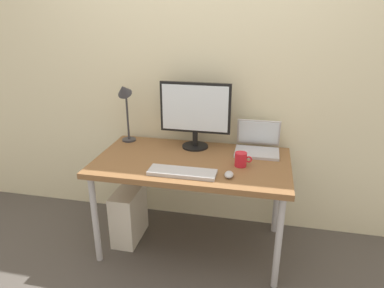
{
  "coord_description": "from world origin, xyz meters",
  "views": [
    {
      "loc": [
        0.48,
        -2.21,
        1.7
      ],
      "look_at": [
        0.0,
        0.0,
        0.84
      ],
      "focal_mm": 32.59,
      "sensor_mm": 36.0,
      "label": 1
    }
  ],
  "objects_px": {
    "keyboard": "(182,172)",
    "coffee_mug": "(241,159)",
    "desk_lamp": "(125,99)",
    "computer_tower": "(129,214)",
    "laptop": "(258,144)",
    "monitor": "(195,112)",
    "desk": "(192,168)",
    "mouse": "(229,175)"
  },
  "relations": [
    {
      "from": "desk_lamp",
      "to": "mouse",
      "type": "relative_size",
      "value": 5.43
    },
    {
      "from": "desk_lamp",
      "to": "computer_tower",
      "type": "height_order",
      "value": "desk_lamp"
    },
    {
      "from": "desk_lamp",
      "to": "desk",
      "type": "bearing_deg",
      "value": -22.89
    },
    {
      "from": "desk_lamp",
      "to": "keyboard",
      "type": "relative_size",
      "value": 1.11
    },
    {
      "from": "monitor",
      "to": "keyboard",
      "type": "height_order",
      "value": "monitor"
    },
    {
      "from": "monitor",
      "to": "coffee_mug",
      "type": "height_order",
      "value": "monitor"
    },
    {
      "from": "monitor",
      "to": "computer_tower",
      "type": "distance_m",
      "value": 0.96
    },
    {
      "from": "laptop",
      "to": "mouse",
      "type": "distance_m",
      "value": 0.51
    },
    {
      "from": "desk",
      "to": "mouse",
      "type": "xyz_separation_m",
      "value": [
        0.29,
        -0.22,
        0.08
      ]
    },
    {
      "from": "monitor",
      "to": "desk_lamp",
      "type": "xyz_separation_m",
      "value": [
        -0.55,
        0.0,
        0.07
      ]
    },
    {
      "from": "monitor",
      "to": "computer_tower",
      "type": "relative_size",
      "value": 1.27
    },
    {
      "from": "laptop",
      "to": "computer_tower",
      "type": "relative_size",
      "value": 0.76
    },
    {
      "from": "laptop",
      "to": "coffee_mug",
      "type": "xyz_separation_m",
      "value": [
        -0.1,
        -0.3,
        -0.01
      ]
    },
    {
      "from": "desk",
      "to": "keyboard",
      "type": "relative_size",
      "value": 3.11
    },
    {
      "from": "laptop",
      "to": "desk_lamp",
      "type": "xyz_separation_m",
      "value": [
        -1.03,
        -0.02,
        0.29
      ]
    },
    {
      "from": "desk_lamp",
      "to": "computer_tower",
      "type": "bearing_deg",
      "value": -72.92
    },
    {
      "from": "computer_tower",
      "to": "monitor",
      "type": "bearing_deg",
      "value": 28.65
    },
    {
      "from": "keyboard",
      "to": "computer_tower",
      "type": "relative_size",
      "value": 1.05
    },
    {
      "from": "desk",
      "to": "desk_lamp",
      "type": "distance_m",
      "value": 0.75
    },
    {
      "from": "monitor",
      "to": "coffee_mug",
      "type": "xyz_separation_m",
      "value": [
        0.37,
        -0.28,
        -0.24
      ]
    },
    {
      "from": "desk_lamp",
      "to": "monitor",
      "type": "bearing_deg",
      "value": -0.1
    },
    {
      "from": "laptop",
      "to": "desk_lamp",
      "type": "relative_size",
      "value": 0.65
    },
    {
      "from": "computer_tower",
      "to": "keyboard",
      "type": "bearing_deg",
      "value": -24.55
    },
    {
      "from": "desk_lamp",
      "to": "keyboard",
      "type": "xyz_separation_m",
      "value": [
        0.57,
        -0.48,
        -0.34
      ]
    },
    {
      "from": "keyboard",
      "to": "coffee_mug",
      "type": "xyz_separation_m",
      "value": [
        0.36,
        0.21,
        0.04
      ]
    },
    {
      "from": "laptop",
      "to": "keyboard",
      "type": "relative_size",
      "value": 0.73
    },
    {
      "from": "laptop",
      "to": "monitor",
      "type": "bearing_deg",
      "value": -177.77
    },
    {
      "from": "mouse",
      "to": "keyboard",
      "type": "bearing_deg",
      "value": -175.97
    },
    {
      "from": "laptop",
      "to": "keyboard",
      "type": "bearing_deg",
      "value": -132.34
    },
    {
      "from": "monitor",
      "to": "desk_lamp",
      "type": "height_order",
      "value": "monitor"
    },
    {
      "from": "laptop",
      "to": "mouse",
      "type": "height_order",
      "value": "laptop"
    },
    {
      "from": "mouse",
      "to": "monitor",
      "type": "bearing_deg",
      "value": 124.33
    },
    {
      "from": "desk_lamp",
      "to": "laptop",
      "type": "bearing_deg",
      "value": 0.97
    },
    {
      "from": "monitor",
      "to": "laptop",
      "type": "relative_size",
      "value": 1.66
    },
    {
      "from": "laptop",
      "to": "desk_lamp",
      "type": "bearing_deg",
      "value": -179.03
    },
    {
      "from": "keyboard",
      "to": "laptop",
      "type": "bearing_deg",
      "value": 47.66
    },
    {
      "from": "desk",
      "to": "coffee_mug",
      "type": "bearing_deg",
      "value": -5.25
    },
    {
      "from": "desk",
      "to": "coffee_mug",
      "type": "height_order",
      "value": "coffee_mug"
    },
    {
      "from": "monitor",
      "to": "laptop",
      "type": "height_order",
      "value": "monitor"
    },
    {
      "from": "monitor",
      "to": "computer_tower",
      "type": "height_order",
      "value": "monitor"
    },
    {
      "from": "desk",
      "to": "monitor",
      "type": "bearing_deg",
      "value": 96.74
    },
    {
      "from": "desk",
      "to": "keyboard",
      "type": "xyz_separation_m",
      "value": [
        -0.01,
        -0.24,
        0.07
      ]
    }
  ]
}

